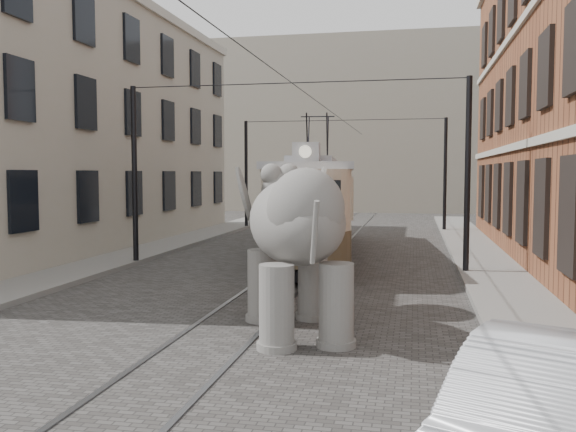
# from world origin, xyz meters

# --- Properties ---
(ground) EXTENTS (120.00, 120.00, 0.00)m
(ground) POSITION_xyz_m (0.00, 0.00, 0.00)
(ground) COLOR #474442
(tram_rails) EXTENTS (1.54, 80.00, 0.02)m
(tram_rails) POSITION_xyz_m (0.00, 0.00, 0.01)
(tram_rails) COLOR slate
(tram_rails) RESTS_ON ground
(sidewalk_right) EXTENTS (2.00, 60.00, 0.15)m
(sidewalk_right) POSITION_xyz_m (6.00, 0.00, 0.07)
(sidewalk_right) COLOR slate
(sidewalk_right) RESTS_ON ground
(stucco_building) EXTENTS (7.00, 24.00, 10.00)m
(stucco_building) POSITION_xyz_m (-11.00, 10.00, 5.00)
(stucco_building) COLOR gray
(stucco_building) RESTS_ON ground
(distant_block) EXTENTS (28.00, 10.00, 14.00)m
(distant_block) POSITION_xyz_m (0.00, 40.00, 7.00)
(distant_block) COLOR gray
(distant_block) RESTS_ON ground
(catenary) EXTENTS (11.00, 30.20, 6.00)m
(catenary) POSITION_xyz_m (-0.20, 5.00, 3.00)
(catenary) COLOR black
(catenary) RESTS_ON ground
(tram) EXTENTS (4.10, 13.51, 5.28)m
(tram) POSITION_xyz_m (0.04, 9.76, 2.64)
(tram) COLOR beige
(tram) RESTS_ON ground
(elephant) EXTENTS (4.78, 6.20, 3.36)m
(elephant) POSITION_xyz_m (1.42, -1.65, 1.68)
(elephant) COLOR slate
(elephant) RESTS_ON ground
(parked_car) EXTENTS (3.21, 4.94, 1.54)m
(parked_car) POSITION_xyz_m (4.91, -7.43, 0.77)
(parked_car) COLOR #AAABAF
(parked_car) RESTS_ON ground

